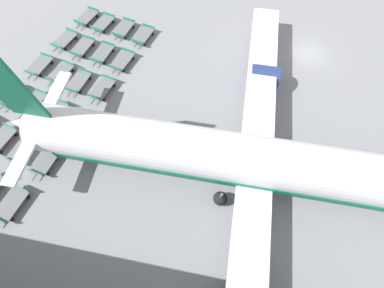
{
  "coord_description": "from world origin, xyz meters",
  "views": [
    {
      "loc": [
        26.2,
        -9.7,
        23.07
      ],
      "look_at": [
        16.07,
        -11.58,
        2.56
      ],
      "focal_mm": 24.0,
      "sensor_mm": 36.0,
      "label": 1
    }
  ],
  "objects": [
    {
      "name": "baggage_dolly_row_mid_b_col_e",
      "position": [
        18.58,
        -27.91,
        0.49
      ],
      "size": [
        3.86,
        2.32,
        0.92
      ],
      "color": "slate",
      "rests_on": "ground_plane"
    },
    {
      "name": "baggage_dolly_row_mid_b_col_d",
      "position": [
        14.13,
        -26.68,
        0.49
      ],
      "size": [
        3.86,
        2.42,
        0.92
      ],
      "color": "slate",
      "rests_on": "ground_plane"
    },
    {
      "name": "baggage_dolly_row_mid_b_col_b",
      "position": [
        5.0,
        -24.58,
        0.49
      ],
      "size": [
        3.86,
        2.31,
        0.92
      ],
      "color": "slate",
      "rests_on": "ground_plane"
    },
    {
      "name": "baggage_dolly_row_far_col_b",
      "position": [
        5.72,
        -21.86,
        0.49
      ],
      "size": [
        3.86,
        2.45,
        0.92
      ],
      "color": "slate",
      "rests_on": "ground_plane"
    },
    {
      "name": "baggage_dolly_row_mid_a_col_e",
      "position": [
        18.02,
        -30.61,
        0.49
      ],
      "size": [
        3.86,
        2.44,
        0.92
      ],
      "color": "slate",
      "rests_on": "ground_plane"
    },
    {
      "name": "ground_plane",
      "position": [
        0.0,
        0.0,
        0.0
      ],
      "size": [
        500.0,
        500.0,
        0.0
      ],
      "primitive_type": "plane",
      "color": "gray"
    },
    {
      "name": "airplane",
      "position": [
        16.87,
        -4.63,
        2.91
      ],
      "size": [
        41.88,
        47.91,
        12.83
      ],
      "color": "white",
      "rests_on": "ground_plane"
    },
    {
      "name": "baggage_dolly_row_far_col_f",
      "position": [
        23.8,
        -26.38,
        0.49
      ],
      "size": [
        3.86,
        2.33,
        0.92
      ],
      "color": "slate",
      "rests_on": "ground_plane"
    },
    {
      "name": "baggage_dolly_row_far_col_c",
      "position": [
        10.09,
        -22.79,
        0.49
      ],
      "size": [
        3.86,
        2.4,
        0.92
      ],
      "color": "slate",
      "rests_on": "ground_plane"
    },
    {
      "name": "baggage_dolly_row_mid_a_col_b",
      "position": [
        4.48,
        -27.32,
        0.49
      ],
      "size": [
        3.86,
        2.33,
        0.92
      ],
      "color": "slate",
      "rests_on": "ground_plane"
    },
    {
      "name": "baggage_dolly_row_near_col_a",
      "position": [
        -0.75,
        -28.75,
        0.49
      ],
      "size": [
        3.86,
        2.51,
        0.92
      ],
      "color": "slate",
      "rests_on": "ground_plane"
    },
    {
      "name": "baggage_dolly_row_far_col_e",
      "position": [
        19.26,
        -25.17,
        0.49
      ],
      "size": [
        3.86,
        2.29,
        0.92
      ],
      "color": "slate",
      "rests_on": "ground_plane"
    },
    {
      "name": "baggage_dolly_row_near_col_b",
      "position": [
        3.69,
        -29.93,
        0.49
      ],
      "size": [
        3.86,
        2.52,
        0.92
      ],
      "color": "slate",
      "rests_on": "ground_plane"
    },
    {
      "name": "baggage_dolly_row_near_col_c",
      "position": [
        8.19,
        -31.12,
        0.49
      ],
      "size": [
        3.86,
        2.35,
        0.92
      ],
      "color": "slate",
      "rests_on": "ground_plane"
    },
    {
      "name": "stand_guidance_stripe",
      "position": [
        16.49,
        -14.82,
        0.0
      ],
      "size": [
        0.49,
        20.3,
        0.01
      ],
      "color": "yellow",
      "rests_on": "ground_plane"
    },
    {
      "name": "baggage_dolly_row_mid_b_col_c",
      "position": [
        9.63,
        -25.77,
        0.49
      ],
      "size": [
        3.86,
        2.27,
        0.92
      ],
      "color": "slate",
      "rests_on": "ground_plane"
    },
    {
      "name": "baggage_dolly_row_far_col_d",
      "position": [
        14.79,
        -23.99,
        0.49
      ],
      "size": [
        3.85,
        2.55,
        0.92
      ],
      "color": "slate",
      "rests_on": "ground_plane"
    },
    {
      "name": "baggage_dolly_row_mid_b_col_a",
      "position": [
        0.44,
        -23.37,
        0.49
      ],
      "size": [
        3.86,
        2.35,
        0.92
      ],
      "color": "slate",
      "rests_on": "ground_plane"
    },
    {
      "name": "baggage_dolly_row_mid_a_col_d",
      "position": [
        13.3,
        -29.47,
        0.49
      ],
      "size": [
        3.86,
        2.49,
        0.92
      ],
      "color": "slate",
      "rests_on": "ground_plane"
    },
    {
      "name": "baggage_dolly_row_far_col_a",
      "position": [
        1.16,
        -20.6,
        0.49
      ],
      "size": [
        3.86,
        2.41,
        0.92
      ],
      "color": "slate",
      "rests_on": "ground_plane"
    },
    {
      "name": "baggage_dolly_row_mid_a_col_c",
      "position": [
        8.81,
        -28.28,
        0.49
      ],
      "size": [
        3.86,
        2.54,
        0.92
      ],
      "color": "slate",
      "rests_on": "ground_plane"
    },
    {
      "name": "baggage_dolly_row_mid_a_col_a",
      "position": [
        -0.05,
        -26.27,
        0.49
      ],
      "size": [
        3.86,
        2.48,
        0.92
      ],
      "color": "slate",
      "rests_on": "ground_plane"
    },
    {
      "name": "baggage_dolly_row_near_col_d",
      "position": [
        12.82,
        -32.14,
        0.49
      ],
      "size": [
        3.86,
        2.37,
        0.92
      ],
      "color": "slate",
      "rests_on": "ground_plane"
    }
  ]
}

